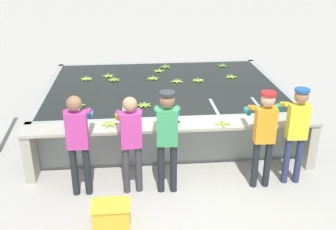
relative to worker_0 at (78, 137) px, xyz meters
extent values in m
plane|color=#A3A099|center=(1.52, 0.30, -1.00)|extent=(80.00, 80.00, 0.00)
cube|color=gray|center=(1.52, 2.60, -0.97)|extent=(5.03, 3.70, 0.06)
cube|color=gray|center=(1.52, 0.81, -0.55)|extent=(5.03, 0.12, 0.90)
cube|color=gray|center=(1.52, 4.39, -0.55)|extent=(5.03, 0.12, 0.90)
cube|color=gray|center=(-0.94, 2.60, -0.55)|extent=(0.12, 3.70, 0.90)
cube|color=gray|center=(3.98, 2.60, -0.55)|extent=(0.12, 3.70, 0.90)
cube|color=black|center=(1.52, 2.60, -0.52)|extent=(4.79, 3.46, 0.84)
cube|color=gray|center=(-0.16, 1.27, -0.55)|extent=(0.06, 0.80, 0.90)
cube|color=gray|center=(0.68, 1.27, -0.55)|extent=(0.06, 0.80, 0.90)
cube|color=gray|center=(1.52, 1.27, -0.55)|extent=(0.06, 0.80, 0.90)
cube|color=gray|center=(2.36, 1.27, -0.55)|extent=(0.06, 0.80, 0.90)
cube|color=gray|center=(3.20, 1.27, -0.55)|extent=(0.06, 0.80, 0.90)
cube|color=#A8A393|center=(1.52, 0.52, -0.12)|extent=(5.03, 0.45, 0.05)
cube|color=#A8A393|center=(-0.90, 0.52, -0.58)|extent=(0.16, 0.41, 0.85)
cube|color=#A8A393|center=(3.94, 0.52, -0.58)|extent=(0.16, 0.41, 0.85)
cylinder|color=#1E2328|center=(-0.10, -0.03, -0.59)|extent=(0.11, 0.11, 0.83)
cylinder|color=#1E2328|center=(0.10, -0.03, -0.59)|extent=(0.11, 0.11, 0.83)
cube|color=#BC388E|center=(0.00, -0.03, 0.12)|extent=(0.32, 0.17, 0.59)
sphere|color=#896042|center=(0.00, -0.03, 0.55)|extent=(0.22, 0.22, 0.22)
cylinder|color=#BC388E|center=(-0.16, 0.22, 0.33)|extent=(0.08, 0.31, 0.18)
cylinder|color=teal|center=(-0.16, 0.47, 0.16)|extent=(0.09, 0.20, 0.08)
cylinder|color=#BC388E|center=(0.16, 0.22, 0.33)|extent=(0.08, 0.31, 0.18)
cylinder|color=teal|center=(0.16, 0.47, 0.16)|extent=(0.09, 0.20, 0.08)
cylinder|color=#38383D|center=(0.71, -0.05, -0.60)|extent=(0.11, 0.11, 0.81)
cylinder|color=#38383D|center=(0.90, -0.03, -0.60)|extent=(0.11, 0.11, 0.81)
cube|color=#BC388E|center=(0.80, -0.04, 0.09)|extent=(0.33, 0.20, 0.57)
sphere|color=tan|center=(0.80, -0.04, 0.51)|extent=(0.22, 0.22, 0.22)
cylinder|color=#BC388E|center=(0.62, 0.20, 0.29)|extent=(0.11, 0.32, 0.18)
cylinder|color=gold|center=(0.60, 0.45, 0.12)|extent=(0.10, 0.21, 0.08)
cylinder|color=#BC388E|center=(0.94, 0.23, 0.29)|extent=(0.11, 0.32, 0.18)
cylinder|color=gold|center=(0.92, 0.48, 0.12)|extent=(0.10, 0.21, 0.08)
cylinder|color=#1E2328|center=(1.26, -0.08, -0.58)|extent=(0.11, 0.11, 0.84)
cylinder|color=#1E2328|center=(1.45, -0.09, -0.58)|extent=(0.11, 0.11, 0.84)
cube|color=#38995B|center=(1.35, -0.08, 0.13)|extent=(0.33, 0.19, 0.59)
sphere|color=#896042|center=(1.35, -0.08, 0.58)|extent=(0.23, 0.23, 0.23)
cylinder|color=#282D33|center=(1.35, -0.08, 0.68)|extent=(0.24, 0.24, 0.04)
cylinder|color=#38995B|center=(1.21, 0.18, 0.35)|extent=(0.10, 0.31, 0.18)
cylinder|color=teal|center=(1.23, 0.43, 0.18)|extent=(0.10, 0.21, 0.08)
cylinder|color=#38995B|center=(1.53, 0.15, 0.35)|extent=(0.10, 0.31, 0.18)
cylinder|color=teal|center=(1.55, 0.40, 0.18)|extent=(0.10, 0.21, 0.08)
cylinder|color=#1E2328|center=(2.78, -0.07, -0.60)|extent=(0.11, 0.11, 0.81)
cylinder|color=#1E2328|center=(2.98, -0.08, -0.60)|extent=(0.11, 0.11, 0.81)
cube|color=orange|center=(2.88, -0.08, 0.10)|extent=(0.33, 0.18, 0.57)
sphere|color=tan|center=(2.88, -0.08, 0.52)|extent=(0.22, 0.22, 0.22)
cylinder|color=red|center=(2.88, -0.08, 0.62)|extent=(0.23, 0.23, 0.04)
cylinder|color=orange|center=(2.73, 0.18, 0.30)|extent=(0.09, 0.31, 0.18)
cylinder|color=teal|center=(2.74, 0.43, 0.13)|extent=(0.09, 0.20, 0.08)
cylinder|color=orange|center=(3.05, 0.17, 0.30)|extent=(0.09, 0.31, 0.18)
cylinder|color=teal|center=(3.06, 0.42, 0.13)|extent=(0.09, 0.20, 0.08)
cylinder|color=navy|center=(3.33, 0.00, -0.59)|extent=(0.11, 0.11, 0.82)
cylinder|color=navy|center=(3.53, -0.01, -0.59)|extent=(0.11, 0.11, 0.82)
cube|color=yellow|center=(3.43, 0.00, 0.10)|extent=(0.33, 0.19, 0.58)
sphere|color=#9E704C|center=(3.43, 0.00, 0.53)|extent=(0.22, 0.22, 0.22)
cylinder|color=#1E5199|center=(3.43, 0.00, 0.63)|extent=(0.23, 0.23, 0.04)
cylinder|color=yellow|center=(3.29, 0.25, 0.31)|extent=(0.10, 0.31, 0.18)
cylinder|color=teal|center=(3.30, 0.50, 0.14)|extent=(0.10, 0.20, 0.08)
cylinder|color=yellow|center=(3.61, 0.24, 0.31)|extent=(0.10, 0.31, 0.18)
cylinder|color=teal|center=(3.62, 0.48, 0.14)|extent=(0.10, 0.20, 0.08)
ellipsoid|color=#9EC642|center=(2.26, 2.77, -0.09)|extent=(0.17, 0.09, 0.04)
ellipsoid|color=#9EC642|center=(2.30, 2.74, -0.09)|extent=(0.06, 0.17, 0.04)
ellipsoid|color=#9EC642|center=(2.35, 2.76, -0.09)|extent=(0.15, 0.14, 0.04)
ellipsoid|color=#9EC642|center=(2.36, 2.81, -0.09)|extent=(0.17, 0.09, 0.04)
ellipsoid|color=#9EC642|center=(2.32, 2.85, -0.09)|extent=(0.06, 0.17, 0.04)
ellipsoid|color=#9EC642|center=(2.27, 2.83, -0.09)|extent=(0.15, 0.14, 0.04)
cylinder|color=tan|center=(2.31, 2.79, -0.05)|extent=(0.03, 0.03, 0.04)
ellipsoid|color=#8CB738|center=(1.30, 2.97, -0.09)|extent=(0.08, 0.17, 0.04)
ellipsoid|color=#8CB738|center=(1.35, 2.98, -0.09)|extent=(0.15, 0.15, 0.04)
ellipsoid|color=#8CB738|center=(1.36, 3.03, -0.09)|extent=(0.17, 0.08, 0.04)
ellipsoid|color=#8CB738|center=(1.33, 3.07, -0.09)|extent=(0.08, 0.17, 0.04)
ellipsoid|color=#8CB738|center=(1.27, 3.06, -0.09)|extent=(0.15, 0.15, 0.04)
ellipsoid|color=#8CB738|center=(1.26, 3.00, -0.09)|extent=(0.17, 0.08, 0.04)
cylinder|color=tan|center=(1.31, 3.02, -0.05)|extent=(0.03, 0.03, 0.04)
ellipsoid|color=#93BC3D|center=(-0.13, 3.10, -0.09)|extent=(0.16, 0.13, 0.04)
ellipsoid|color=#93BC3D|center=(-0.12, 3.15, -0.09)|extent=(0.17, 0.08, 0.04)
ellipsoid|color=#93BC3D|center=(-0.15, 3.18, -0.09)|extent=(0.10, 0.17, 0.04)
ellipsoid|color=#93BC3D|center=(-0.20, 3.18, -0.09)|extent=(0.11, 0.17, 0.04)
ellipsoid|color=#93BC3D|center=(-0.23, 3.14, -0.09)|extent=(0.17, 0.06, 0.04)
ellipsoid|color=#93BC3D|center=(-0.22, 3.10, -0.09)|extent=(0.15, 0.14, 0.04)
ellipsoid|color=#93BC3D|center=(-0.17, 3.08, -0.09)|extent=(0.05, 0.17, 0.04)
cylinder|color=tan|center=(-0.17, 3.13, -0.05)|extent=(0.03, 0.03, 0.04)
ellipsoid|color=#75A333|center=(0.45, 2.95, -0.09)|extent=(0.05, 0.17, 0.04)
ellipsoid|color=#75A333|center=(0.49, 2.97, -0.09)|extent=(0.16, 0.12, 0.04)
ellipsoid|color=#75A333|center=(0.50, 3.02, -0.09)|extent=(0.17, 0.09, 0.04)
ellipsoid|color=#75A333|center=(0.46, 3.06, -0.09)|extent=(0.09, 0.17, 0.04)
ellipsoid|color=#75A333|center=(0.42, 3.05, -0.09)|extent=(0.12, 0.16, 0.04)
ellipsoid|color=#75A333|center=(0.39, 3.01, -0.09)|extent=(0.17, 0.06, 0.04)
ellipsoid|color=#75A333|center=(0.40, 2.97, -0.09)|extent=(0.15, 0.14, 0.04)
cylinder|color=tan|center=(0.44, 3.01, -0.05)|extent=(0.03, 0.03, 0.04)
ellipsoid|color=#93BC3D|center=(1.50, 3.64, -0.09)|extent=(0.07, 0.17, 0.04)
ellipsoid|color=#93BC3D|center=(1.44, 3.62, -0.09)|extent=(0.16, 0.12, 0.04)
ellipsoid|color=#93BC3D|center=(1.45, 3.55, -0.09)|extent=(0.15, 0.14, 0.04)
ellipsoid|color=#93BC3D|center=(1.51, 3.54, -0.09)|extent=(0.10, 0.17, 0.04)
ellipsoid|color=#93BC3D|center=(1.54, 3.59, -0.09)|extent=(0.17, 0.05, 0.04)
cylinder|color=tan|center=(1.49, 3.59, -0.05)|extent=(0.03, 0.03, 0.04)
ellipsoid|color=#9EC642|center=(3.11, 2.92, -0.09)|extent=(0.06, 0.17, 0.04)
ellipsoid|color=#9EC642|center=(3.15, 2.97, -0.09)|extent=(0.17, 0.07, 0.04)
ellipsoid|color=#9EC642|center=(3.12, 3.02, -0.09)|extent=(0.11, 0.17, 0.04)
ellipsoid|color=#9EC642|center=(3.06, 3.02, -0.09)|extent=(0.14, 0.15, 0.04)
ellipsoid|color=#9EC642|center=(3.05, 2.95, -0.09)|extent=(0.17, 0.11, 0.04)
cylinder|color=tan|center=(3.10, 2.98, -0.05)|extent=(0.03, 0.03, 0.04)
ellipsoid|color=#75A333|center=(3.14, 3.94, -0.09)|extent=(0.15, 0.14, 0.04)
ellipsoid|color=#75A333|center=(3.06, 3.94, -0.09)|extent=(0.14, 0.15, 0.04)
ellipsoid|color=#75A333|center=(3.06, 3.86, -0.09)|extent=(0.15, 0.14, 0.04)
ellipsoid|color=#75A333|center=(3.14, 3.86, -0.09)|extent=(0.14, 0.15, 0.04)
cylinder|color=tan|center=(3.10, 3.90, -0.05)|extent=(0.03, 0.03, 0.04)
ellipsoid|color=#75A333|center=(1.63, 3.93, -0.09)|extent=(0.17, 0.05, 0.04)
ellipsoid|color=#75A333|center=(1.66, 3.88, -0.09)|extent=(0.09, 0.17, 0.04)
ellipsoid|color=#75A333|center=(1.72, 3.90, -0.09)|extent=(0.15, 0.14, 0.04)
ellipsoid|color=#75A333|center=(1.73, 3.96, -0.09)|extent=(0.16, 0.12, 0.04)
ellipsoid|color=#75A333|center=(1.67, 3.98, -0.09)|extent=(0.08, 0.17, 0.04)
cylinder|color=tan|center=(1.68, 3.93, -0.05)|extent=(0.03, 0.03, 0.04)
ellipsoid|color=#75A333|center=(-0.15, 1.45, -0.09)|extent=(0.12, 0.16, 0.04)
ellipsoid|color=#75A333|center=(-0.12, 1.51, -0.09)|extent=(0.17, 0.08, 0.04)
ellipsoid|color=#75A333|center=(-0.17, 1.56, -0.09)|extent=(0.05, 0.17, 0.04)
ellipsoid|color=#75A333|center=(-0.23, 1.52, -0.09)|extent=(0.17, 0.10, 0.04)
ellipsoid|color=#75A333|center=(-0.21, 1.46, -0.09)|extent=(0.14, 0.15, 0.04)
cylinder|color=tan|center=(-0.17, 1.50, -0.05)|extent=(0.03, 0.03, 0.04)
ellipsoid|color=#9EC642|center=(0.35, 3.33, -0.09)|extent=(0.17, 0.11, 0.04)
ellipsoid|color=#9EC642|center=(0.29, 3.36, -0.09)|extent=(0.06, 0.17, 0.04)
ellipsoid|color=#9EC642|center=(0.25, 3.32, -0.09)|extent=(0.17, 0.06, 0.04)
ellipsoid|color=#9EC642|center=(0.28, 3.26, -0.09)|extent=(0.11, 0.17, 0.04)
ellipsoid|color=#9EC642|center=(0.34, 3.27, -0.09)|extent=(0.14, 0.15, 0.04)
cylinder|color=tan|center=(0.30, 3.31, -0.05)|extent=(0.03, 0.03, 0.04)
ellipsoid|color=#9EC642|center=(1.78, 2.76, -0.09)|extent=(0.17, 0.06, 0.04)
ellipsoid|color=#9EC642|center=(1.83, 2.71, -0.09)|extent=(0.07, 0.17, 0.04)
ellipsoid|color=#9EC642|center=(1.89, 2.74, -0.09)|extent=(0.17, 0.11, 0.04)
ellipsoid|color=#9EC642|center=(1.88, 2.80, -0.09)|extent=(0.15, 0.14, 0.04)
ellipsoid|color=#9EC642|center=(1.81, 2.82, -0.09)|extent=(0.11, 0.17, 0.04)
cylinder|color=tan|center=(1.84, 2.77, -0.05)|extent=(0.03, 0.03, 0.04)
ellipsoid|color=#7FAD33|center=(1.11, 1.38, -0.09)|extent=(0.17, 0.11, 0.04)
ellipsoid|color=#7FAD33|center=(1.11, 1.43, -0.09)|extent=(0.17, 0.11, 0.04)
ellipsoid|color=#7FAD33|center=(1.07, 1.46, -0.09)|extent=(0.07, 0.17, 0.04)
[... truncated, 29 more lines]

